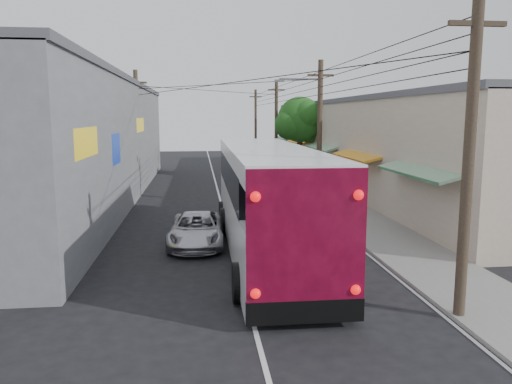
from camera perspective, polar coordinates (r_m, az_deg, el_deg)
ground at (r=14.32m, az=-1.07°, el=-12.10°), size 120.00×120.00×0.00m
sidewalk at (r=34.59m, az=6.47°, el=0.29°), size 3.00×80.00×0.12m
building_right at (r=37.45m, az=12.59°, el=5.53°), size 7.09×40.00×6.25m
building_left at (r=32.18m, az=-19.66°, el=5.64°), size 7.20×36.00×7.25m
utility_poles at (r=33.95m, az=0.86°, el=7.08°), size 11.80×45.28×8.00m
street_tree at (r=40.18m, az=5.15°, el=8.08°), size 4.40×4.00×6.60m
coach_bus at (r=18.35m, az=1.25°, el=-0.80°), size 3.23×13.80×3.97m
jeepney at (r=19.89m, az=-6.80°, el=-4.29°), size 2.33×4.66×1.27m
parked_suv at (r=30.57m, az=3.03°, el=0.79°), size 2.50×6.12×1.77m
parked_car_mid at (r=35.72m, az=1.62°, el=1.62°), size 1.83×4.11×1.37m
parked_car_far at (r=45.00m, az=-0.09°, el=3.19°), size 1.68×4.68×1.53m
pedestrian_near at (r=28.15m, az=7.19°, el=0.34°), size 0.73×0.55×1.82m
pedestrian_far at (r=28.16m, az=7.19°, el=-0.03°), size 0.88×0.83×1.45m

